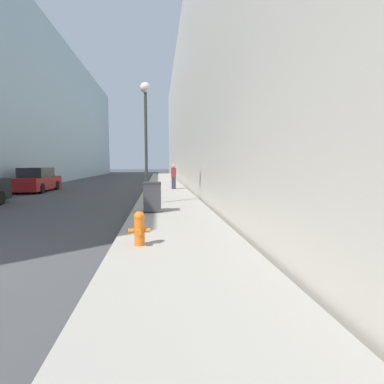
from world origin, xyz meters
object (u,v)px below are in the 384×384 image
(fire_hydrant, at_px, (139,227))
(pedestrian_on_sidewalk, at_px, (174,177))
(lamppost, at_px, (146,123))
(trash_bin, at_px, (152,197))
(parked_sedan_near, at_px, (37,181))

(fire_hydrant, distance_m, pedestrian_on_sidewalk, 14.13)
(fire_hydrant, height_order, lamppost, lamppost)
(trash_bin, xyz_separation_m, parked_sedan_near, (-7.90, 10.33, 0.04))
(trash_bin, xyz_separation_m, pedestrian_on_sidewalk, (1.23, 9.64, 0.29))
(trash_bin, bearing_deg, fire_hydrant, -92.26)
(lamppost, height_order, pedestrian_on_sidewalk, lamppost)
(fire_hydrant, distance_m, trash_bin, 4.43)
(trash_bin, xyz_separation_m, lamppost, (-0.28, 2.15, 2.84))
(parked_sedan_near, bearing_deg, trash_bin, -52.57)
(fire_hydrant, height_order, parked_sedan_near, parked_sedan_near)
(pedestrian_on_sidewalk, bearing_deg, lamppost, -101.39)
(trash_bin, bearing_deg, parked_sedan_near, 127.43)
(fire_hydrant, height_order, trash_bin, trash_bin)
(trash_bin, height_order, lamppost, lamppost)
(parked_sedan_near, bearing_deg, lamppost, -47.02)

